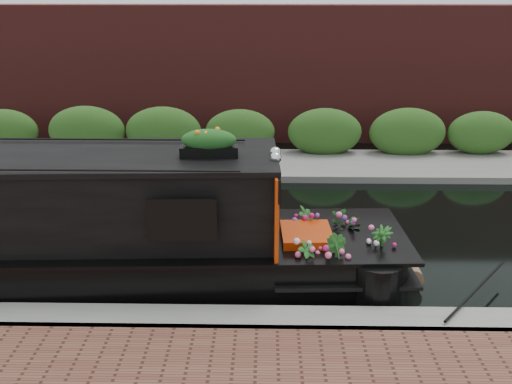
{
  "coord_description": "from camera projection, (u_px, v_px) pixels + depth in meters",
  "views": [
    {
      "loc": [
        0.68,
        -10.14,
        4.65
      ],
      "look_at": [
        0.49,
        -0.6,
        1.1
      ],
      "focal_mm": 40.0,
      "sensor_mm": 36.0,
      "label": 1
    }
  ],
  "objects": [
    {
      "name": "ground",
      "position": [
        232.0,
        234.0,
        11.14
      ],
      "size": [
        80.0,
        80.0,
        0.0
      ],
      "primitive_type": "plane",
      "color": "black",
      "rests_on": "ground"
    },
    {
      "name": "far_brick_wall",
      "position": [
        245.0,
        138.0,
        17.88
      ],
      "size": [
        40.0,
        1.0,
        8.0
      ],
      "primitive_type": "cube",
      "color": "#58201D",
      "rests_on": "ground"
    },
    {
      "name": "narrowboat",
      "position": [
        21.0,
        235.0,
        9.13
      ],
      "size": [
        11.91,
        2.57,
        2.8
      ],
      "rotation": [
        0.0,
        0.0,
        0.04
      ],
      "color": "black",
      "rests_on": "ground"
    },
    {
      "name": "near_bank_coping",
      "position": [
        218.0,
        331.0,
        8.04
      ],
      "size": [
        40.0,
        0.6,
        0.5
      ],
      "primitive_type": "cube",
      "color": "gray",
      "rests_on": "ground"
    },
    {
      "name": "far_hedge",
      "position": [
        243.0,
        158.0,
        15.92
      ],
      "size": [
        40.0,
        1.1,
        2.8
      ],
      "primitive_type": "cube",
      "color": "#2B561C",
      "rests_on": "ground"
    },
    {
      "name": "far_bank_path",
      "position": [
        241.0,
        168.0,
        15.07
      ],
      "size": [
        40.0,
        2.4,
        0.34
      ],
      "primitive_type": "cube",
      "color": "slate",
      "rests_on": "ground"
    },
    {
      "name": "rope_fender",
      "position": [
        410.0,
        274.0,
        9.24
      ],
      "size": [
        0.35,
        0.42,
        0.35
      ],
      "primitive_type": "cylinder",
      "rotation": [
        1.57,
        0.0,
        0.0
      ],
      "color": "olive",
      "rests_on": "ground"
    }
  ]
}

